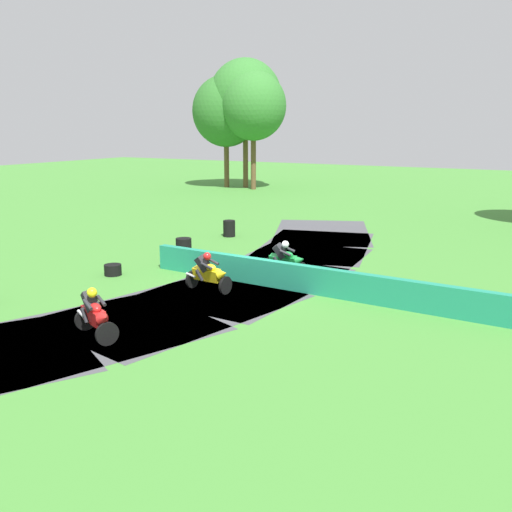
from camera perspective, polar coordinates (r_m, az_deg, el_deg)
ground_plane at (r=20.22m, az=-0.38°, el=-2.66°), size 120.00×120.00×0.00m
track_asphalt at (r=20.81m, az=-2.90°, el=-2.22°), size 9.41×29.16×0.01m
safety_barrier at (r=18.00m, az=12.73°, el=-3.44°), size 17.94×1.32×0.90m
motorcycle_lead_red at (r=15.43m, az=-15.52°, el=-5.49°), size 1.67×1.20×1.42m
motorcycle_chase_yellow at (r=19.07m, az=-4.68°, el=-1.64°), size 1.70×0.84×1.43m
motorcycle_trailing_green at (r=20.89m, az=2.86°, el=-0.34°), size 1.68×0.78×1.43m
tire_stack_mid_a at (r=21.86m, az=-13.85°, el=-1.32°), size 0.62×0.62×0.40m
tire_stack_mid_b at (r=24.26m, az=-7.10°, el=0.81°), size 0.65×0.65×0.80m
tire_stack_far at (r=28.63m, az=-2.64°, el=2.71°), size 0.59×0.59×0.80m
tree_far_right at (r=51.35m, az=-1.05°, el=15.24°), size 6.24×6.24×10.93m
tree_mid_rise at (r=49.82m, az=-0.26°, el=14.50°), size 5.47×5.47×9.82m
tree_distant at (r=51.64m, az=-2.96°, el=13.98°), size 5.80×5.80×9.59m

